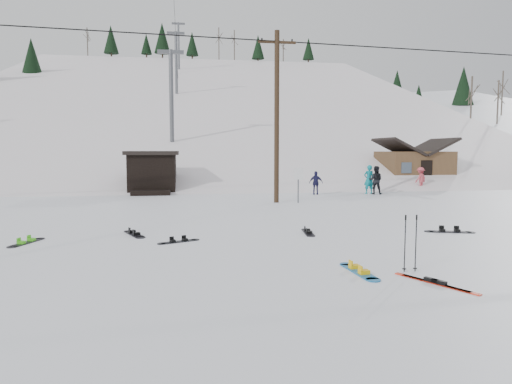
{
  "coord_description": "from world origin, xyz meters",
  "views": [
    {
      "loc": [
        -2.66,
        -9.9,
        2.77
      ],
      "look_at": [
        -0.44,
        5.03,
        1.4
      ],
      "focal_mm": 32.0,
      "sensor_mm": 36.0,
      "label": 1
    }
  ],
  "objects": [
    {
      "name": "skier_navy",
      "position": [
        5.3,
        17.89,
        0.74
      ],
      "size": [
        0.94,
        0.6,
        1.48
      ],
      "primitive_type": "imported",
      "rotation": [
        0.0,
        0.0,
        2.84
      ],
      "color": "#1E1C47",
      "rests_on": "ground"
    },
    {
      "name": "hero_skis",
      "position": [
        2.41,
        -1.26,
        0.03
      ],
      "size": [
        0.99,
        1.78,
        0.1
      ],
      "rotation": [
        0.0,
        0.0,
        0.48
      ],
      "color": "red",
      "rests_on": "ground"
    },
    {
      "name": "skier_pink",
      "position": [
        13.55,
        20.14,
        0.8
      ],
      "size": [
        1.2,
        1.01,
        1.61
      ],
      "primitive_type": "imported",
      "rotation": [
        0.0,
        0.0,
        3.62
      ],
      "color": "#CD4854",
      "rests_on": "ground"
    },
    {
      "name": "ridge_right",
      "position": [
        38.0,
        50.0,
        -11.0
      ],
      "size": [
        45.66,
        93.98,
        54.59
      ],
      "primitive_type": "cube",
      "rotation": [
        0.21,
        -0.05,
        -0.12
      ],
      "color": "white",
      "rests_on": "ground"
    },
    {
      "name": "utility_pole",
      "position": [
        2.0,
        14.0,
        4.68
      ],
      "size": [
        2.0,
        0.26,
        9.0
      ],
      "color": "#3A2819",
      "rests_on": "ground"
    },
    {
      "name": "trail_sign",
      "position": [
        3.1,
        13.58,
        1.27
      ],
      "size": [
        0.5,
        0.09,
        1.85
      ],
      "color": "#595B60",
      "rests_on": "ground"
    },
    {
      "name": "lift_tower_mid",
      "position": [
        -4.0,
        50.0,
        14.36
      ],
      "size": [
        2.2,
        0.36,
        8.0
      ],
      "color": "#595B60",
      "rests_on": "ski_slope"
    },
    {
      "name": "hero_snowboard",
      "position": [
        1.17,
        -0.15,
        0.03
      ],
      "size": [
        0.43,
        1.68,
        0.12
      ],
      "rotation": [
        0.0,
        0.0,
        1.66
      ],
      "color": "#1B6FB0",
      "rests_on": "ground"
    },
    {
      "name": "board_scatter_d",
      "position": [
        6.12,
        4.29,
        0.03
      ],
      "size": [
        1.61,
        0.7,
        0.12
      ],
      "rotation": [
        0.0,
        0.0,
        -0.29
      ],
      "color": "black",
      "rests_on": "ground"
    },
    {
      "name": "board_scatter_b",
      "position": [
        -4.46,
        5.41,
        0.03
      ],
      "size": [
        0.83,
        1.52,
        0.11
      ],
      "rotation": [
        0.0,
        0.0,
        1.98
      ],
      "color": "black",
      "rests_on": "ground"
    },
    {
      "name": "ski_slope",
      "position": [
        0.0,
        55.0,
        -12.0
      ],
      "size": [
        60.0,
        85.24,
        65.97
      ],
      "primitive_type": "cube",
      "rotation": [
        0.31,
        0.0,
        0.0
      ],
      "color": "white",
      "rests_on": "ground"
    },
    {
      "name": "cabin",
      "position": [
        15.0,
        24.0,
        1.48
      ],
      "size": [
        5.39,
        4.4,
        3.77
      ],
      "color": "brown",
      "rests_on": "ground"
    },
    {
      "name": "skier_teal",
      "position": [
        8.81,
        17.95,
        0.92
      ],
      "size": [
        0.7,
        0.48,
        1.85
      ],
      "primitive_type": "imported",
      "rotation": [
        0.0,
        0.0,
        3.2
      ],
      "color": "#0E808C",
      "rests_on": "ground"
    },
    {
      "name": "board_scatter_c",
      "position": [
        -7.51,
        4.48,
        0.03
      ],
      "size": [
        0.69,
        1.46,
        0.11
      ],
      "rotation": [
        0.0,
        0.0,
        1.24
      ],
      "color": "black",
      "rests_on": "ground"
    },
    {
      "name": "treeline_crest",
      "position": [
        0.0,
        86.0,
        0.0
      ],
      "size": [
        50.0,
        6.0,
        10.0
      ],
      "primitive_type": null,
      "color": "black",
      "rests_on": "ski_slope"
    },
    {
      "name": "board_scatter_f",
      "position": [
        1.32,
        4.88,
        0.03
      ],
      "size": [
        0.41,
        1.48,
        0.1
      ],
      "rotation": [
        0.0,
        0.0,
        1.46
      ],
      "color": "black",
      "rests_on": "ground"
    },
    {
      "name": "lift_hut",
      "position": [
        -5.0,
        20.94,
        1.36
      ],
      "size": [
        3.4,
        4.1,
        2.75
      ],
      "color": "black",
      "rests_on": "ground"
    },
    {
      "name": "lift_tower_near",
      "position": [
        -4.0,
        30.0,
        7.86
      ],
      "size": [
        2.2,
        0.36,
        8.0
      ],
      "color": "#595B60",
      "rests_on": "ski_slope"
    },
    {
      "name": "ski_poles",
      "position": [
        2.36,
        -0.24,
        0.67
      ],
      "size": [
        0.36,
        0.1,
        1.31
      ],
      "color": "black",
      "rests_on": "ground"
    },
    {
      "name": "treeline_right",
      "position": [
        36.0,
        42.0,
        0.0
      ],
      "size": [
        20.0,
        60.0,
        10.0
      ],
      "primitive_type": null,
      "color": "black",
      "rests_on": "ground"
    },
    {
      "name": "skier_dark",
      "position": [
        9.14,
        17.62,
        0.9
      ],
      "size": [
        1.08,
        1.0,
        1.79
      ],
      "primitive_type": "imported",
      "rotation": [
        0.0,
        0.0,
        2.68
      ],
      "color": "black",
      "rests_on": "ground"
    },
    {
      "name": "ground",
      "position": [
        0.0,
        0.0,
        0.0
      ],
      "size": [
        200.0,
        200.0,
        0.0
      ],
      "primitive_type": "plane",
      "color": "white",
      "rests_on": "ground"
    },
    {
      "name": "board_scatter_a",
      "position": [
        -2.98,
        3.97,
        0.02
      ],
      "size": [
        1.27,
        0.72,
        0.1
      ],
      "rotation": [
        0.0,
        0.0,
        0.43
      ],
      "color": "black",
      "rests_on": "ground"
    },
    {
      "name": "lift_tower_far",
      "position": [
        -4.0,
        70.0,
        20.86
      ],
      "size": [
        2.2,
        0.36,
        8.0
      ],
      "color": "#595B60",
      "rests_on": "ski_slope"
    }
  ]
}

